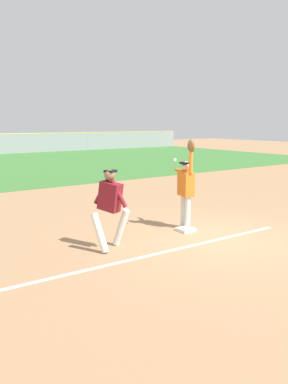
{
  "coord_description": "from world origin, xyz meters",
  "views": [
    {
      "loc": [
        -6.41,
        -6.13,
        2.68
      ],
      "look_at": [
        -1.23,
        1.22,
        1.05
      ],
      "focal_mm": 36.05,
      "sensor_mm": 36.0,
      "label": 1
    }
  ],
  "objects_px": {
    "first_base": "(186,229)",
    "runner": "(110,204)",
    "baseball": "(175,160)",
    "parked_car_tan": "(12,143)",
    "fielder": "(186,185)"
  },
  "relations": [
    {
      "from": "first_base",
      "to": "runner",
      "type": "height_order",
      "value": "runner"
    },
    {
      "from": "first_base",
      "to": "baseball",
      "type": "bearing_deg",
      "value": 144.74
    },
    {
      "from": "first_base",
      "to": "parked_car_tan",
      "type": "bearing_deg",
      "value": 81.0
    },
    {
      "from": "first_base",
      "to": "baseball",
      "type": "xyz_separation_m",
      "value": [
        -0.24,
        0.17,
        1.74
      ]
    },
    {
      "from": "first_base",
      "to": "runner",
      "type": "bearing_deg",
      "value": -176.68
    },
    {
      "from": "first_base",
      "to": "parked_car_tan",
      "type": "xyz_separation_m",
      "value": [
        4.87,
        30.77,
        0.63
      ]
    },
    {
      "from": "fielder",
      "to": "parked_car_tan",
      "type": "distance_m",
      "value": 30.94
    },
    {
      "from": "baseball",
      "to": "parked_car_tan",
      "type": "height_order",
      "value": "baseball"
    },
    {
      "from": "fielder",
      "to": "baseball",
      "type": "relative_size",
      "value": 30.81
    },
    {
      "from": "baseball",
      "to": "parked_car_tan",
      "type": "relative_size",
      "value": 0.02
    },
    {
      "from": "fielder",
      "to": "baseball",
      "type": "bearing_deg",
      "value": 14.93
    },
    {
      "from": "runner",
      "to": "baseball",
      "type": "xyz_separation_m",
      "value": [
        2.0,
        0.3,
        0.78
      ]
    },
    {
      "from": "baseball",
      "to": "parked_car_tan",
      "type": "bearing_deg",
      "value": 80.52
    },
    {
      "from": "baseball",
      "to": "parked_car_tan",
      "type": "xyz_separation_m",
      "value": [
        5.11,
        30.6,
        -1.11
      ]
    },
    {
      "from": "fielder",
      "to": "baseball",
      "type": "distance_m",
      "value": 0.77
    }
  ]
}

